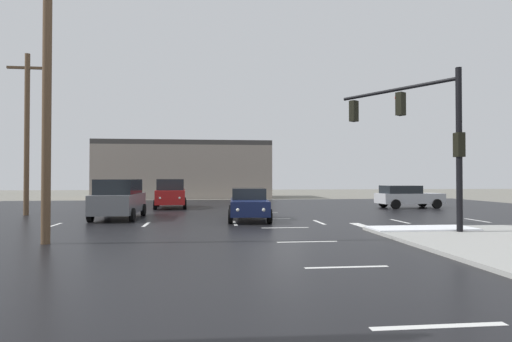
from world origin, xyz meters
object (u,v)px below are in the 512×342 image
at_px(sedan_navy, 249,203).
at_px(utility_pole_mid, 47,66).
at_px(sedan_silver, 407,196).
at_px(utility_pole_far, 27,131).
at_px(traffic_signal_mast, 422,126).
at_px(suv_red, 171,193).
at_px(suv_grey, 119,198).

relative_size(sedan_navy, utility_pole_mid, 0.42).
height_order(sedan_silver, utility_pole_mid, utility_pole_mid).
height_order(utility_pole_mid, utility_pole_far, utility_pole_mid).
bearing_deg(traffic_signal_mast, utility_pole_mid, 65.36).
bearing_deg(sedan_navy, sedan_silver, 125.15).
height_order(traffic_signal_mast, sedan_silver, traffic_signal_mast).
relative_size(sedan_silver, utility_pole_mid, 0.42).
bearing_deg(traffic_signal_mast, sedan_navy, 18.23).
height_order(suv_red, utility_pole_far, utility_pole_far).
xyz_separation_m(utility_pole_mid, utility_pole_far, (-5.09, 11.14, -0.87)).
xyz_separation_m(traffic_signal_mast, suv_grey, (-12.99, 6.61, -3.11)).
bearing_deg(utility_pole_far, suv_grey, -25.60).
relative_size(traffic_signal_mast, sedan_silver, 1.31).
bearing_deg(utility_pole_mid, suv_grey, 86.28).
bearing_deg(utility_pole_mid, sedan_navy, 44.72).
distance_m(traffic_signal_mast, utility_pole_mid, 13.74).
xyz_separation_m(suv_grey, utility_pole_far, (-5.64, 2.70, 3.71)).
bearing_deg(utility_pole_mid, suv_red, 81.35).
distance_m(sedan_silver, utility_pole_far, 24.69).
height_order(traffic_signal_mast, utility_pole_mid, utility_pole_mid).
bearing_deg(suv_red, sedan_silver, 79.78).
height_order(traffic_signal_mast, suv_grey, traffic_signal_mast).
height_order(traffic_signal_mast, suv_red, traffic_signal_mast).
relative_size(traffic_signal_mast, suv_red, 1.23).
bearing_deg(suv_grey, sedan_silver, -71.31).
xyz_separation_m(suv_red, suv_grey, (-1.94, -7.94, 0.00)).
xyz_separation_m(traffic_signal_mast, sedan_silver, (5.52, 12.60, -3.34)).
bearing_deg(sedan_silver, utility_pole_mid, -146.20).
distance_m(traffic_signal_mast, utility_pole_far, 20.84).
bearing_deg(sedan_silver, sedan_navy, -151.66).
distance_m(traffic_signal_mast, suv_red, 18.53).
xyz_separation_m(traffic_signal_mast, utility_pole_mid, (-13.54, -1.82, 1.48)).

